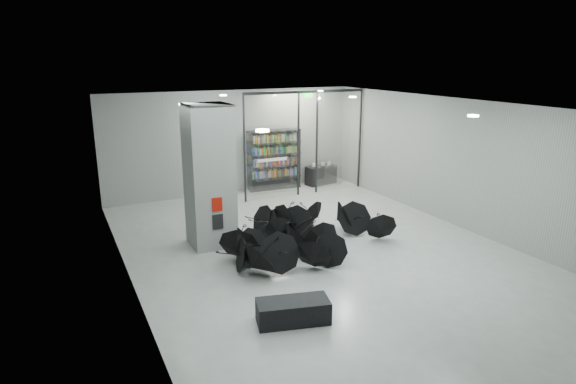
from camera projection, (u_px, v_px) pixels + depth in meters
name	position (u px, v px, depth m)	size (l,w,h in m)	color
room	(324.00, 151.00, 12.68)	(14.00, 14.02, 4.01)	gray
column	(209.00, 176.00, 13.58)	(1.20, 1.20, 4.00)	slate
fire_cabinet	(217.00, 204.00, 13.21)	(0.28, 0.04, 0.38)	#A50A07
info_panel	(218.00, 222.00, 13.35)	(0.30, 0.03, 0.42)	black
exit_sign	(308.00, 96.00, 18.02)	(0.30, 0.06, 0.15)	#0CE533
glass_partition	(305.00, 139.00, 18.63)	(5.06, 0.08, 4.00)	silver
bench	(293.00, 311.00, 9.88)	(1.47, 0.63, 0.47)	black
bookshelf	(274.00, 160.00, 19.66)	(2.19, 0.44, 2.41)	black
shop_counter	(321.00, 175.00, 20.57)	(1.32, 0.53, 0.79)	black
umbrella_cluster	(291.00, 239.00, 13.59)	(5.62, 4.18, 1.33)	black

